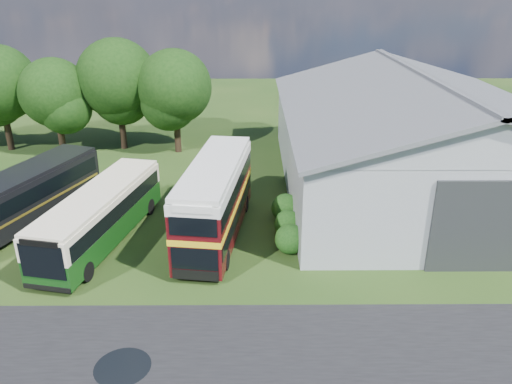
{
  "coord_description": "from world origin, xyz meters",
  "views": [
    {
      "loc": [
        3.57,
        -18.17,
        13.73
      ],
      "look_at": [
        3.74,
        8.0,
        2.73
      ],
      "focal_mm": 35.0,
      "sensor_mm": 36.0,
      "label": 1
    }
  ],
  "objects_px": {
    "bus_dark_single": "(22,198)",
    "storage_shed": "(414,129)",
    "bus_maroon_double": "(216,200)",
    "bus_green_single": "(101,215)"
  },
  "relations": [
    {
      "from": "bus_dark_single",
      "to": "storage_shed",
      "type": "bearing_deg",
      "value": 32.92
    },
    {
      "from": "bus_maroon_double",
      "to": "bus_green_single",
      "type": "bearing_deg",
      "value": -167.04
    },
    {
      "from": "storage_shed",
      "to": "bus_maroon_double",
      "type": "xyz_separation_m",
      "value": [
        -13.57,
        -8.1,
        -1.9
      ]
    },
    {
      "from": "storage_shed",
      "to": "bus_dark_single",
      "type": "distance_m",
      "value": 26.34
    },
    {
      "from": "bus_green_single",
      "to": "bus_dark_single",
      "type": "distance_m",
      "value": 5.88
    },
    {
      "from": "storage_shed",
      "to": "bus_maroon_double",
      "type": "bearing_deg",
      "value": -149.17
    },
    {
      "from": "bus_green_single",
      "to": "bus_dark_single",
      "type": "relative_size",
      "value": 0.95
    },
    {
      "from": "storage_shed",
      "to": "bus_maroon_double",
      "type": "height_order",
      "value": "storage_shed"
    },
    {
      "from": "bus_green_single",
      "to": "storage_shed",
      "type": "bearing_deg",
      "value": 35.39
    },
    {
      "from": "bus_maroon_double",
      "to": "bus_dark_single",
      "type": "relative_size",
      "value": 0.89
    }
  ]
}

